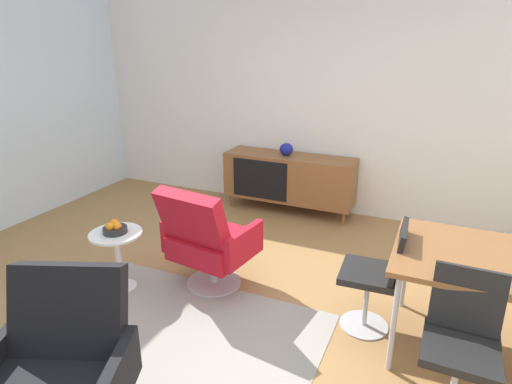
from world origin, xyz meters
TOP-DOWN VIEW (x-y plane):
  - ground_plane at (0.00, 0.00)m, footprint 8.32×8.32m
  - wall_back at (0.00, 2.60)m, footprint 6.80×0.12m
  - sideboard at (-0.37, 2.30)m, footprint 1.60×0.45m
  - vase_cobalt at (-0.41, 2.30)m, footprint 0.16×0.16m
  - dining_chair_front_left at (1.54, -0.20)m, footprint 0.41×0.43m
  - dining_chair_near_window at (1.00, 0.36)m, footprint 0.44×0.42m
  - lounge_chair_red at (-0.40, 0.35)m, footprint 0.78×0.73m
  - armchair_black_shell at (-0.33, -1.26)m, footprint 0.85×0.83m
  - side_table_round at (-1.10, 0.04)m, footprint 0.44×0.44m
  - fruit_bowl at (-1.10, 0.04)m, footprint 0.20×0.20m
  - area_rug at (-0.35, -0.45)m, footprint 2.20×1.70m

SIDE VIEW (x-z plane):
  - ground_plane at x=0.00m, z-range 0.00..0.00m
  - area_rug at x=-0.35m, z-range 0.00..0.01m
  - side_table_round at x=-1.10m, z-range 0.06..0.58m
  - sideboard at x=-0.37m, z-range 0.08..0.80m
  - lounge_chair_red at x=-0.40m, z-range -0.01..0.94m
  - armchair_black_shell at x=-0.33m, z-range -0.01..0.94m
  - dining_chair_front_left at x=1.54m, z-range 0.04..0.90m
  - dining_chair_near_window at x=1.00m, z-range 0.04..0.90m
  - fruit_bowl at x=-1.10m, z-range 0.51..0.61m
  - vase_cobalt at x=-0.41m, z-range 0.72..0.87m
  - wall_back at x=0.00m, z-range 0.00..2.80m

